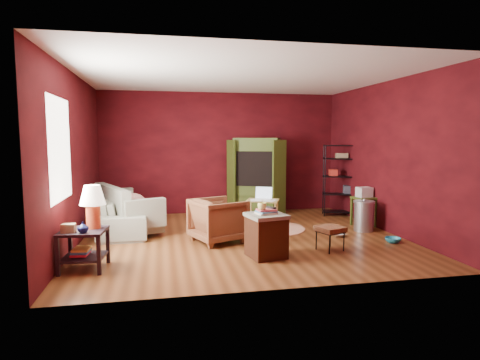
% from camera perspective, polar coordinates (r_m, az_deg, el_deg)
% --- Properties ---
extents(room, '(5.54, 5.04, 2.84)m').
position_cam_1_polar(room, '(6.95, 0.02, 3.12)').
color(room, brown).
rests_on(room, ground).
extents(sofa, '(0.64, 2.15, 0.84)m').
position_cam_1_polar(sofa, '(7.96, -15.97, -3.87)').
color(sofa, slate).
rests_on(sofa, ground).
extents(armchair, '(0.98, 1.01, 0.81)m').
position_cam_1_polar(armchair, '(6.80, -3.11, -5.42)').
color(armchair, black).
rests_on(armchair, ground).
extents(pet_bowl_steel, '(0.23, 0.07, 0.23)m').
position_cam_1_polar(pet_bowl_steel, '(7.40, 13.89, -6.95)').
color(pet_bowl_steel, silver).
rests_on(pet_bowl_steel, ground).
extents(pet_bowl_turquoise, '(0.27, 0.10, 0.26)m').
position_cam_1_polar(pet_bowl_turquoise, '(7.27, 20.94, -7.30)').
color(pet_bowl_turquoise, teal).
rests_on(pet_bowl_turquoise, ground).
extents(vase, '(0.18, 0.19, 0.14)m').
position_cam_1_polar(vase, '(5.56, -21.43, -6.31)').
color(vase, '#0B113B').
rests_on(vase, side_table).
extents(mug, '(0.15, 0.14, 0.13)m').
position_cam_1_polar(mug, '(5.81, 3.15, -3.63)').
color(mug, '#E0DB6D').
rests_on(mug, hamper).
extents(side_table, '(0.62, 0.62, 1.12)m').
position_cam_1_polar(side_table, '(5.75, -20.77, -5.20)').
color(side_table, black).
rests_on(side_table, ground).
extents(sofa_cushions, '(1.39, 2.01, 0.79)m').
position_cam_1_polar(sofa_cushions, '(7.93, -15.91, -4.16)').
color(sofa_cushions, slate).
rests_on(sofa_cushions, sofa).
extents(hamper, '(0.62, 0.62, 0.74)m').
position_cam_1_polar(hamper, '(5.97, 3.75, -7.75)').
color(hamper, '#3F1C0E').
rests_on(hamper, ground).
extents(footstool, '(0.47, 0.47, 0.38)m').
position_cam_1_polar(footstool, '(6.44, 12.71, -6.91)').
color(footstool, black).
rests_on(footstool, ground).
extents(rug_round, '(1.70, 1.70, 0.01)m').
position_cam_1_polar(rug_round, '(7.85, 4.22, -6.87)').
color(rug_round, beige).
rests_on(rug_round, ground).
extents(rug_oriental, '(1.14, 0.83, 0.01)m').
position_cam_1_polar(rug_oriental, '(8.21, -0.60, -6.23)').
color(rug_oriental, '#4D1415').
rests_on(rug_oriental, ground).
extents(laptop_desk, '(0.74, 0.65, 0.77)m').
position_cam_1_polar(laptop_desk, '(8.00, 3.28, -3.20)').
color(laptop_desk, tan).
rests_on(laptop_desk, ground).
extents(tv_armoire, '(1.27, 1.04, 1.75)m').
position_cam_1_polar(tv_armoire, '(9.27, 2.36, 0.81)').
color(tv_armoire, '#425217').
rests_on(tv_armoire, ground).
extents(wire_shelving, '(0.84, 0.54, 1.60)m').
position_cam_1_polar(wire_shelving, '(9.31, 14.24, 0.42)').
color(wire_shelving, black).
rests_on(wire_shelving, ground).
extents(small_stand, '(0.44, 0.44, 0.78)m').
position_cam_1_polar(small_stand, '(8.33, 17.23, -2.34)').
color(small_stand, '#425217').
rests_on(small_stand, ground).
extents(trash_can, '(0.46, 0.46, 0.62)m').
position_cam_1_polar(trash_can, '(7.95, 17.19, -4.87)').
color(trash_can, '#B0B0B8').
rests_on(trash_can, ground).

